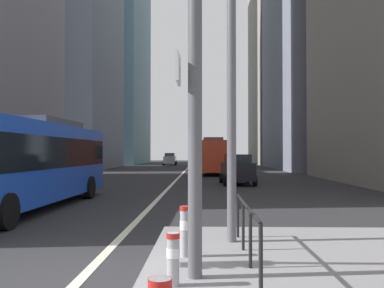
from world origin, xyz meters
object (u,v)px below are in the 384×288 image
at_px(city_bus_blue_oncoming, 26,159).
at_px(car_receding_near, 237,169).
at_px(city_bus_red_distant, 209,154).
at_px(bollard_right, 173,256).
at_px(car_oncoming_mid, 170,159).
at_px(bollard_back, 185,229).
at_px(city_bus_red_receding, 213,155).
at_px(street_lamp_post, 231,6).
at_px(traffic_signal_gantry, 58,23).

height_order(city_bus_blue_oncoming, car_receding_near, city_bus_blue_oncoming).
height_order(city_bus_red_distant, bollard_right, city_bus_red_distant).
xyz_separation_m(car_oncoming_mid, bollard_back, (4.93, -58.61, -0.32)).
distance_m(city_bus_red_receding, city_bus_red_distant, 20.97).
height_order(city_bus_red_distant, street_lamp_post, street_lamp_post).
bearing_deg(car_receding_near, street_lamp_post, -94.98).
height_order(car_oncoming_mid, traffic_signal_gantry, traffic_signal_gantry).
bearing_deg(traffic_signal_gantry, city_bus_red_distant, 86.73).
height_order(city_bus_blue_oncoming, city_bus_red_distant, same).
bearing_deg(car_oncoming_mid, city_bus_red_distant, -38.77).
relative_size(car_oncoming_mid, bollard_back, 4.31).
xyz_separation_m(city_bus_red_distant, street_lamp_post, (-0.25, -52.36, 3.45)).
height_order(city_bus_red_receding, traffic_signal_gantry, traffic_signal_gantry).
relative_size(city_bus_red_receding, street_lamp_post, 1.35).
relative_size(city_bus_red_distant, car_receding_near, 2.61).
height_order(city_bus_red_receding, street_lamp_post, street_lamp_post).
height_order(car_receding_near, street_lamp_post, street_lamp_post).
bearing_deg(traffic_signal_gantry, street_lamp_post, 42.38).
height_order(city_bus_red_receding, car_receding_near, city_bus_red_receding).
xyz_separation_m(car_oncoming_mid, bollard_right, (4.83, -60.32, -0.41)).
bearing_deg(bollard_right, bollard_back, 86.71).
relative_size(car_oncoming_mid, traffic_signal_gantry, 0.63).
relative_size(car_oncoming_mid, bollard_right, 5.25).
bearing_deg(city_bus_red_distant, car_receding_near, -87.80).
bearing_deg(car_oncoming_mid, bollard_back, -85.20).
bearing_deg(car_receding_near, traffic_signal_gantry, -102.21).
bearing_deg(city_bus_red_distant, traffic_signal_gantry, -93.27).
relative_size(car_oncoming_mid, car_receding_near, 0.98).
bearing_deg(bollard_back, traffic_signal_gantry, -145.80).
bearing_deg(car_receding_near, city_bus_blue_oncoming, -125.20).
bearing_deg(city_bus_red_distant, street_lamp_post, -90.27).
bearing_deg(city_bus_red_distant, car_oncoming_mid, 141.23).
relative_size(street_lamp_post, bollard_back, 8.58).
height_order(city_bus_red_distant, car_oncoming_mid, city_bus_red_distant).
bearing_deg(car_receding_near, bollard_right, -97.11).
bearing_deg(city_bus_red_distant, city_bus_red_receding, -89.75).
bearing_deg(traffic_signal_gantry, city_bus_red_receding, 84.57).
bearing_deg(city_bus_red_receding, bollard_right, -92.32).
bearing_deg(bollard_back, city_bus_blue_oncoming, 130.07).
distance_m(car_receding_near, bollard_right, 21.20).
height_order(city_bus_blue_oncoming, street_lamp_post, street_lamp_post).
relative_size(bollard_right, bollard_back, 0.82).
distance_m(car_receding_near, traffic_signal_gantry, 21.35).
relative_size(city_bus_red_receding, bollard_right, 14.09).
xyz_separation_m(bollard_right, bollard_back, (0.10, 1.71, 0.09)).
bearing_deg(city_bus_blue_oncoming, car_receding_near, 54.80).
distance_m(traffic_signal_gantry, bollard_right, 4.02).
relative_size(city_bus_blue_oncoming, city_bus_red_distant, 1.13).
bearing_deg(bollard_back, city_bus_red_receding, 87.73).
distance_m(city_bus_red_distant, car_oncoming_mid, 7.91).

